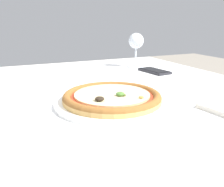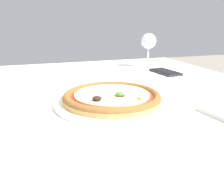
# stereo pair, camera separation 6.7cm
# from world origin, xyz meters

# --- Properties ---
(dining_table) EXTENTS (1.24, 1.17, 0.75)m
(dining_table) POSITION_xyz_m (0.00, 0.00, 0.67)
(dining_table) COLOR #997047
(dining_table) RESTS_ON ground_plane
(pizza_plate) EXTENTS (0.31, 0.31, 0.04)m
(pizza_plate) POSITION_xyz_m (0.05, -0.12, 0.77)
(pizza_plate) COLOR white
(pizza_plate) RESTS_ON dining_table
(wine_glass_far_left) EXTENTS (0.08, 0.08, 0.16)m
(wine_glass_far_left) POSITION_xyz_m (0.38, 0.33, 0.87)
(wine_glass_far_left) COLOR silver
(wine_glass_far_left) RESTS_ON dining_table
(cell_phone) EXTENTS (0.09, 0.15, 0.01)m
(cell_phone) POSITION_xyz_m (0.39, 0.19, 0.76)
(cell_phone) COLOR #232328
(cell_phone) RESTS_ON dining_table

